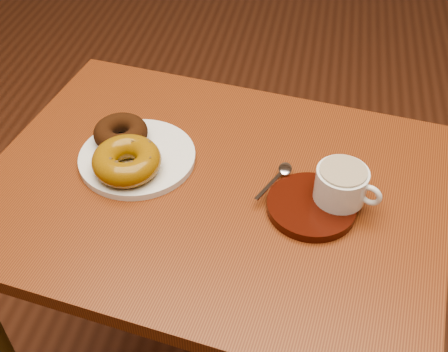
% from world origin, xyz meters
% --- Properties ---
extents(cafe_table, '(0.84, 0.68, 0.72)m').
position_xyz_m(cafe_table, '(-0.28, 0.14, 0.61)').
color(cafe_table, brown).
rests_on(cafe_table, ground).
extents(donut_plate, '(0.23, 0.23, 0.01)m').
position_xyz_m(donut_plate, '(-0.42, 0.18, 0.73)').
color(donut_plate, white).
rests_on(donut_plate, cafe_table).
extents(donut_cinnamon, '(0.11, 0.11, 0.04)m').
position_xyz_m(donut_cinnamon, '(-0.46, 0.21, 0.75)').
color(donut_cinnamon, '#32170A').
rests_on(donut_cinnamon, donut_plate).
extents(donut_caramel, '(0.14, 0.14, 0.04)m').
position_xyz_m(donut_caramel, '(-0.42, 0.13, 0.76)').
color(donut_caramel, '#8E600F').
rests_on(donut_caramel, donut_plate).
extents(saucer, '(0.16, 0.16, 0.02)m').
position_xyz_m(saucer, '(-0.11, 0.11, 0.73)').
color(saucer, '#350E07').
rests_on(saucer, cafe_table).
extents(coffee_cup, '(0.11, 0.08, 0.06)m').
position_xyz_m(coffee_cup, '(-0.07, 0.13, 0.77)').
color(coffee_cup, white).
rests_on(coffee_cup, saucer).
extents(teaspoon, '(0.05, 0.10, 0.01)m').
position_xyz_m(teaspoon, '(-0.16, 0.17, 0.74)').
color(teaspoon, silver).
rests_on(teaspoon, saucer).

